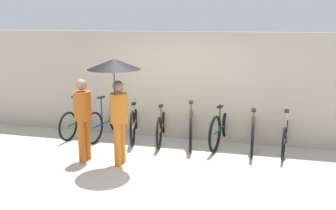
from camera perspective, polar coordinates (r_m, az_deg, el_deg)
ground_plane at (r=6.69m, az=-2.19°, el=-10.28°), size 30.00×30.00×0.00m
back_wall at (r=8.32m, az=1.86°, el=2.91°), size 12.56×0.12×2.38m
parked_bicycle_0 at (r=8.95m, az=-13.10°, el=-2.22°), size 0.44×1.64×1.00m
parked_bicycle_1 at (r=8.64m, az=-9.35°, el=-2.43°), size 0.44×1.72×1.11m
parked_bicycle_2 at (r=8.49m, az=-5.05°, el=-2.47°), size 0.58×1.76×1.00m
parked_bicycle_3 at (r=8.26m, az=-0.91°, el=-3.09°), size 0.44×1.70×1.06m
parked_bicycle_4 at (r=8.08m, az=3.49°, el=-3.39°), size 0.49×1.65×1.02m
parked_bicycle_5 at (r=8.07m, az=8.18°, el=-3.36°), size 0.47×1.74×0.97m
parked_bicycle_6 at (r=7.96m, az=12.77°, el=-4.03°), size 0.44×1.69×1.02m
parked_bicycle_7 at (r=7.99m, az=17.46°, el=-4.32°), size 0.44×1.66×1.07m
pedestrian_leading at (r=7.13m, az=-12.83°, el=-1.37°), size 0.32×0.32×1.58m
pedestrian_center at (r=6.64m, az=-7.97°, el=3.15°), size 0.93×0.93×1.97m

